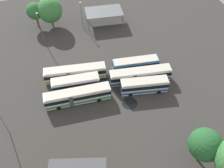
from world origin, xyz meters
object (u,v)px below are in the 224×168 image
at_px(bus_row0_slot1, 76,83).
at_px(maintenance_shelter, 104,12).
at_px(bus_row0_slot0, 77,96).
at_px(bus_row1_slot2, 135,65).
at_px(tree_northeast, 205,145).
at_px(lamp_post_far_corner, 40,27).
at_px(lamp_post_near_entrance, 2,119).
at_px(tree_west_edge, 35,11).
at_px(bus_row1_slot0, 144,85).
at_px(bus_row0_slot2, 75,73).
at_px(lamp_post_by_building, 82,14).
at_px(tree_north_edge, 50,10).
at_px(bus_row1_slot1, 140,75).

distance_m(bus_row0_slot1, maintenance_shelter, 27.03).
relative_size(bus_row0_slot0, bus_row0_slot1, 1.33).
xyz_separation_m(bus_row1_slot2, tree_northeast, (3.21, -25.14, 3.77)).
xyz_separation_m(bus_row1_slot2, lamp_post_far_corner, (-20.61, 17.42, 3.17)).
xyz_separation_m(bus_row0_slot0, lamp_post_near_entrance, (-14.71, -4.22, 3.14)).
bearing_deg(lamp_post_far_corner, lamp_post_near_entrance, -109.10).
xyz_separation_m(bus_row0_slot1, tree_west_edge, (-6.36, 27.24, 3.33)).
xyz_separation_m(bus_row0_slot1, bus_row1_slot0, (14.71, -4.90, -0.00)).
height_order(bus_row0_slot2, bus_row1_slot2, same).
bearing_deg(maintenance_shelter, bus_row1_slot2, -84.26).
height_order(lamp_post_far_corner, tree_west_edge, lamp_post_far_corner).
relative_size(bus_row1_slot0, bus_row1_slot2, 0.95).
distance_m(bus_row0_slot0, lamp_post_near_entrance, 15.62).
relative_size(bus_row0_slot0, lamp_post_by_building, 1.79).
bearing_deg(lamp_post_far_corner, tree_west_edge, 95.93).
bearing_deg(bus_row1_slot0, tree_north_edge, 118.41).
bearing_deg(tree_north_edge, bus_row0_slot2, -83.46).
relative_size(bus_row1_slot1, lamp_post_near_entrance, 1.59).
bearing_deg(tree_north_edge, lamp_post_by_building, -19.73).
bearing_deg(tree_northeast, bus_row0_slot0, 133.69).
relative_size(bus_row0_slot2, lamp_post_near_entrance, 1.59).
bearing_deg(lamp_post_near_entrance, tree_west_edge, 76.19).
bearing_deg(lamp_post_near_entrance, bus_row0_slot0, 16.01).
distance_m(bus_row0_slot1, bus_row0_slot2, 3.28).
bearing_deg(bus_row0_slot2, bus_row1_slot0, -29.74).
bearing_deg(tree_west_edge, tree_northeast, -63.96).
height_order(bus_row0_slot0, bus_row0_slot2, same).
relative_size(bus_row0_slot2, tree_west_edge, 1.91).
height_order(bus_row1_slot0, lamp_post_far_corner, lamp_post_far_corner).
height_order(bus_row1_slot0, tree_northeast, tree_northeast).
distance_m(bus_row1_slot0, lamp_post_far_corner, 31.77).
bearing_deg(bus_row1_slot2, bus_row1_slot1, -92.28).
relative_size(lamp_post_far_corner, lamp_post_near_entrance, 1.01).
bearing_deg(bus_row1_slot1, tree_north_edge, 121.46).
bearing_deg(bus_row0_slot1, lamp_post_by_building, 75.01).
relative_size(bus_row1_slot1, lamp_post_by_building, 1.81).
bearing_deg(maintenance_shelter, bus_row1_slot0, -86.34).
distance_m(maintenance_shelter, tree_north_edge, 15.40).
distance_m(maintenance_shelter, lamp_post_by_building, 6.67).
height_order(bus_row0_slot1, bus_row1_slot1, same).
bearing_deg(bus_row0_slot1, tree_northeast, -51.75).
height_order(bus_row0_slot2, bus_row1_slot1, same).
relative_size(maintenance_shelter, lamp_post_far_corner, 1.22).
bearing_deg(bus_row1_slot2, tree_northeast, -82.73).
bearing_deg(bus_row1_slot0, lamp_post_by_building, 106.67).
bearing_deg(lamp_post_far_corner, bus_row1_slot1, -45.74).
bearing_deg(tree_north_edge, bus_row1_slot0, -61.59).
height_order(bus_row1_slot1, bus_row1_slot2, same).
bearing_deg(bus_row1_slot2, maintenance_shelter, 95.74).
bearing_deg(tree_north_edge, tree_northeast, -67.54).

